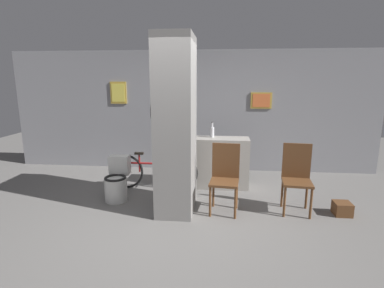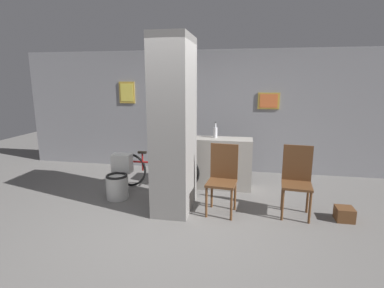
{
  "view_description": "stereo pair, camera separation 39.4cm",
  "coord_description": "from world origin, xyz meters",
  "px_view_note": "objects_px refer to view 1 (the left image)",
  "views": [
    {
      "loc": [
        0.67,
        -3.9,
        1.97
      ],
      "look_at": [
        0.2,
        0.85,
        0.95
      ],
      "focal_mm": 28.0,
      "sensor_mm": 36.0,
      "label": 1
    },
    {
      "loc": [
        1.06,
        -3.84,
        1.97
      ],
      "look_at": [
        0.2,
        0.85,
        0.95
      ],
      "focal_mm": 28.0,
      "sensor_mm": 36.0,
      "label": 2
    }
  ],
  "objects_px": {
    "chair_by_doorway": "(297,175)",
    "bicycle": "(153,171)",
    "toilet": "(117,182)",
    "chair_near_pillar": "(225,175)",
    "bottle_tall": "(212,131)"
  },
  "relations": [
    {
      "from": "bottle_tall",
      "to": "toilet",
      "type": "bearing_deg",
      "value": -150.65
    },
    {
      "from": "chair_by_doorway",
      "to": "bottle_tall",
      "type": "xyz_separation_m",
      "value": [
        -1.32,
        1.03,
        0.47
      ]
    },
    {
      "from": "bicycle",
      "to": "bottle_tall",
      "type": "distance_m",
      "value": 1.31
    },
    {
      "from": "chair_by_doorway",
      "to": "bottle_tall",
      "type": "bearing_deg",
      "value": 147.46
    },
    {
      "from": "bicycle",
      "to": "bottle_tall",
      "type": "bearing_deg",
      "value": 16.87
    },
    {
      "from": "chair_near_pillar",
      "to": "bottle_tall",
      "type": "relative_size",
      "value": 3.5
    },
    {
      "from": "chair_near_pillar",
      "to": "bottle_tall",
      "type": "height_order",
      "value": "bottle_tall"
    },
    {
      "from": "chair_near_pillar",
      "to": "chair_by_doorway",
      "type": "relative_size",
      "value": 1.0
    },
    {
      "from": "chair_near_pillar",
      "to": "chair_by_doorway",
      "type": "xyz_separation_m",
      "value": [
        1.08,
        0.1,
        0.0
      ]
    },
    {
      "from": "toilet",
      "to": "chair_near_pillar",
      "type": "height_order",
      "value": "chair_near_pillar"
    },
    {
      "from": "chair_by_doorway",
      "to": "bicycle",
      "type": "distance_m",
      "value": 2.49
    },
    {
      "from": "toilet",
      "to": "chair_by_doorway",
      "type": "xyz_separation_m",
      "value": [
        2.87,
        -0.16,
        0.26
      ]
    },
    {
      "from": "bicycle",
      "to": "bottle_tall",
      "type": "height_order",
      "value": "bottle_tall"
    },
    {
      "from": "chair_by_doorway",
      "to": "bicycle",
      "type": "bearing_deg",
      "value": 168.88
    },
    {
      "from": "chair_near_pillar",
      "to": "bicycle",
      "type": "xyz_separation_m",
      "value": [
        -1.29,
        0.81,
        -0.23
      ]
    }
  ]
}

